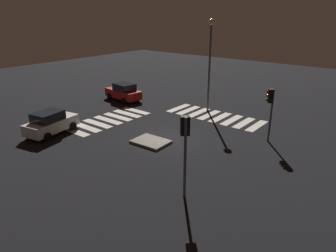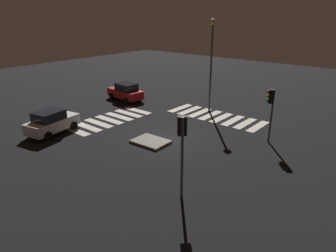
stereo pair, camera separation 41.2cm
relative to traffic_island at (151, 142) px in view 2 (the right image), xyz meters
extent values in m
plane|color=black|center=(-0.45, -1.40, -0.09)|extent=(80.00, 80.00, 0.00)
cube|color=gray|center=(0.00, 0.00, 0.00)|extent=(2.57, 1.97, 0.18)
cube|color=silver|center=(7.19, 3.35, 0.62)|extent=(2.48, 4.36, 0.84)
cube|color=black|center=(7.14, 3.60, 1.38)|extent=(1.96, 2.36, 0.68)
cylinder|color=black|center=(8.27, 2.26, 0.24)|extent=(0.36, 0.69, 0.66)
cylinder|color=black|center=(6.57, 1.94, 0.24)|extent=(0.36, 0.69, 0.66)
cylinder|color=black|center=(7.81, 4.76, 0.24)|extent=(0.36, 0.69, 0.66)
cylinder|color=black|center=(6.11, 4.45, 0.24)|extent=(0.36, 0.69, 0.66)
sphere|color=#F2EABF|center=(8.03, 1.46, 0.62)|extent=(0.22, 0.22, 0.22)
sphere|color=#F2EABF|center=(7.08, 1.28, 0.62)|extent=(0.22, 0.22, 0.22)
cube|color=red|center=(9.93, -6.80, 0.62)|extent=(4.28, 2.20, 0.84)
cube|color=black|center=(9.68, -6.77, 1.38)|extent=(2.27, 1.82, 0.68)
cylinder|color=black|center=(11.29, -6.08, 0.24)|extent=(0.68, 0.31, 0.66)
cylinder|color=black|center=(11.10, -7.80, 0.24)|extent=(0.68, 0.31, 0.66)
cylinder|color=black|center=(8.75, -5.80, 0.24)|extent=(0.68, 0.31, 0.66)
cylinder|color=black|center=(8.56, -7.52, 0.24)|extent=(0.68, 0.31, 0.66)
sphere|color=#F2EABF|center=(11.98, -6.53, 0.62)|extent=(0.22, 0.22, 0.22)
sphere|color=#F2EABF|center=(11.88, -7.50, 0.62)|extent=(0.22, 0.22, 0.22)
cylinder|color=#47474C|center=(-6.44, -5.55, 1.86)|extent=(0.14, 0.14, 3.89)
cube|color=black|center=(-6.30, -5.45, 3.32)|extent=(0.51, 0.54, 0.96)
sphere|color=red|center=(-6.13, -5.34, 3.62)|extent=(0.22, 0.22, 0.22)
sphere|color=orange|center=(-6.13, -5.34, 3.32)|extent=(0.22, 0.22, 0.22)
sphere|color=green|center=(-6.13, -5.34, 3.02)|extent=(0.22, 0.22, 0.22)
cylinder|color=#47474C|center=(-5.93, 4.09, 2.05)|extent=(0.14, 0.14, 4.27)
cube|color=black|center=(-5.80, 3.97, 3.70)|extent=(0.54, 0.54, 0.96)
sphere|color=red|center=(-5.66, 3.83, 4.00)|extent=(0.22, 0.22, 0.22)
sphere|color=orange|center=(-5.66, 3.83, 3.70)|extent=(0.22, 0.22, 0.22)
sphere|color=green|center=(-5.66, 3.83, 3.40)|extent=(0.22, 0.22, 0.22)
cylinder|color=#47474C|center=(0.98, -9.20, 3.83)|extent=(0.18, 0.18, 7.84)
sphere|color=#F9D172|center=(0.98, -9.20, 7.93)|extent=(0.56, 0.56, 0.56)
cube|color=silver|center=(-4.48, -8.10, -0.08)|extent=(0.70, 3.20, 0.02)
cube|color=silver|center=(-3.33, -8.10, -0.08)|extent=(0.70, 3.20, 0.02)
cube|color=silver|center=(-2.18, -8.10, -0.08)|extent=(0.70, 3.20, 0.02)
cube|color=silver|center=(-1.03, -8.10, -0.08)|extent=(0.70, 3.20, 0.02)
cube|color=silver|center=(0.12, -8.10, -0.08)|extent=(0.70, 3.20, 0.02)
cube|color=silver|center=(1.27, -8.10, -0.08)|extent=(0.70, 3.20, 0.02)
cube|color=silver|center=(2.42, -8.10, -0.08)|extent=(0.70, 3.20, 0.02)
cube|color=silver|center=(3.57, -8.10, -0.08)|extent=(0.70, 3.20, 0.02)
cube|color=silver|center=(6.23, -4.85, -0.08)|extent=(3.20, 0.70, 0.02)
cube|color=silver|center=(6.23, -3.70, -0.08)|extent=(3.20, 0.70, 0.02)
cube|color=silver|center=(6.23, -2.55, -0.08)|extent=(3.20, 0.70, 0.02)
cube|color=silver|center=(6.23, -1.40, -0.08)|extent=(3.20, 0.70, 0.02)
cube|color=silver|center=(6.23, -0.25, -0.08)|extent=(3.20, 0.70, 0.02)
cube|color=silver|center=(6.23, 0.90, -0.08)|extent=(3.20, 0.70, 0.02)
cube|color=silver|center=(6.23, 2.05, -0.08)|extent=(3.20, 0.70, 0.02)
camera|label=1|loc=(-13.95, 15.45, 8.86)|focal=33.64mm
camera|label=2|loc=(-14.27, 15.19, 8.86)|focal=33.64mm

